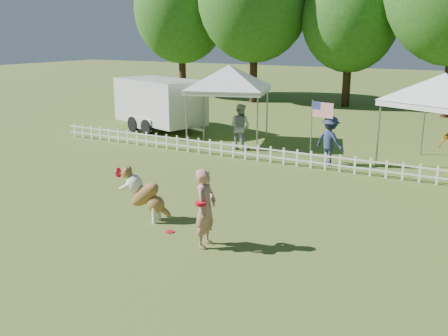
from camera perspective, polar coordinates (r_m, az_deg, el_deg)
name	(u,v)px	position (r m, az deg, el deg)	size (l,w,h in m)	color
ground	(194,237)	(11.37, -3.44, -7.88)	(120.00, 120.00, 0.00)	#466620
picket_fence	(304,159)	(17.29, 9.12, 1.05)	(22.00, 0.08, 0.60)	white
handler	(206,208)	(10.59, -2.11, -4.63)	(0.63, 0.41, 1.72)	#AC7967
dog	(146,195)	(12.26, -8.95, -3.02)	(1.28, 0.43, 1.32)	brown
frisbee_on_turf	(170,232)	(11.68, -6.20, -7.25)	(0.20, 0.20, 0.02)	red
canopy_tent_left	(229,106)	(20.63, 0.55, 7.12)	(3.06, 3.06, 3.16)	white
canopy_tent_right	(440,123)	(18.22, 23.47, 4.79)	(3.04, 3.04, 3.14)	white
cargo_trailer	(160,104)	(23.81, -7.33, 7.22)	(5.59, 2.46, 2.46)	silver
flag_pole	(311,132)	(17.69, 9.93, 4.07)	(0.86, 0.09, 2.25)	gray
spectator_a	(240,127)	(19.72, 1.87, 4.75)	(0.88, 0.68, 1.80)	#9B9CA0
spectator_b	(330,141)	(17.65, 12.01, 3.06)	(1.11, 0.64, 1.72)	navy
tree_far_left	(181,19)	(37.11, -4.89, 16.65)	(6.60, 6.60, 11.00)	#245016
tree_left	(254,9)	(33.70, 3.50, 17.70)	(7.40, 7.40, 12.00)	#245016
tree_center_left	(350,26)	(32.48, 14.21, 15.45)	(6.00, 6.00, 9.80)	#245016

